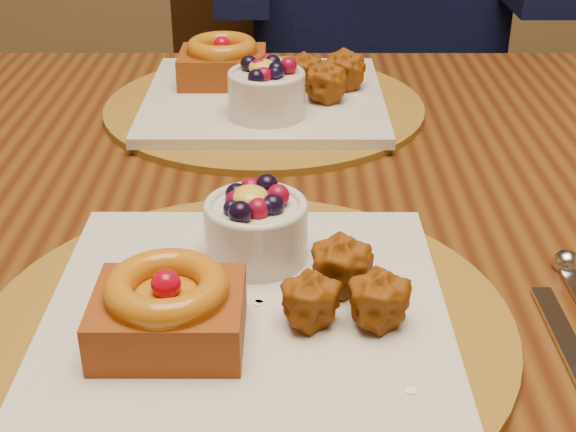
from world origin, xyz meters
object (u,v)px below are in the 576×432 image
at_px(dining_table, 260,260).
at_px(chair_far, 263,119).
at_px(place_setting_far, 262,92).
at_px(place_setting_near, 245,301).

distance_m(dining_table, chair_far, 0.87).
bearing_deg(dining_table, place_setting_far, 90.63).
height_order(place_setting_near, chair_far, chair_far).
bearing_deg(chair_far, dining_table, -78.78).
height_order(dining_table, chair_far, chair_far).
bearing_deg(place_setting_far, place_setting_near, -89.94).
distance_m(place_setting_near, place_setting_far, 0.43).
xyz_separation_m(dining_table, place_setting_near, (-0.00, -0.22, 0.10)).
xyz_separation_m(place_setting_far, chair_far, (-0.02, 0.63, -0.28)).
distance_m(place_setting_near, chair_far, 1.10).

